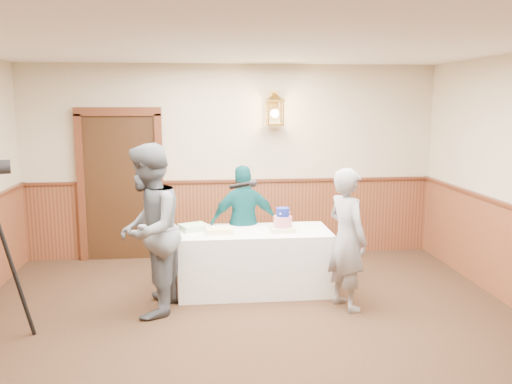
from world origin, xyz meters
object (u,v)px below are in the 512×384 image
sheet_cake_yellow (219,230)px  assistant_p (244,224)px  tiered_cake (283,222)px  baker (347,239)px  sheet_cake_green (194,227)px  display_table (254,261)px  interviewer (149,230)px

sheet_cake_yellow → assistant_p: 0.57m
tiered_cake → baker: 0.85m
sheet_cake_green → baker: (1.68, -0.73, 0.00)m
display_table → sheet_cake_yellow: bearing=-168.7°
tiered_cake → sheet_cake_yellow: (-0.75, -0.01, -0.08)m
tiered_cake → sheet_cake_green: (-1.05, 0.16, -0.07)m
sheet_cake_yellow → interviewer: 0.93m
tiered_cake → baker: size_ratio=0.18×
display_table → sheet_cake_green: (-0.72, 0.09, 0.41)m
interviewer → assistant_p: interviewer is taller
sheet_cake_yellow → sheet_cake_green: (-0.30, 0.17, 0.00)m
sheet_cake_green → assistant_p: 0.70m
display_table → sheet_cake_green: size_ratio=5.82×
sheet_cake_yellow → interviewer: interviewer is taller
sheet_cake_green → assistant_p: size_ratio=0.21×
assistant_p → sheet_cake_yellow: bearing=49.6°
tiered_cake → sheet_cake_green: size_ratio=0.92×
interviewer → assistant_p: size_ratio=1.24×
display_table → baker: (0.96, -0.65, 0.41)m
display_table → baker: baker is taller
sheet_cake_green → assistant_p: assistant_p is taller
display_table → sheet_cake_yellow: (-0.42, -0.08, 0.41)m
interviewer → baker: interviewer is taller
interviewer → assistant_p: 1.47m
sheet_cake_yellow → interviewer: bearing=-147.1°
sheet_cake_green → interviewer: 0.83m
display_table → sheet_cake_green: sheet_cake_green is taller
interviewer → baker: bearing=97.7°
assistant_p → baker: bearing=131.3°
tiered_cake → sheet_cake_yellow: bearing=-179.0°
tiered_cake → baker: baker is taller
interviewer → sheet_cake_yellow: bearing=132.4°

